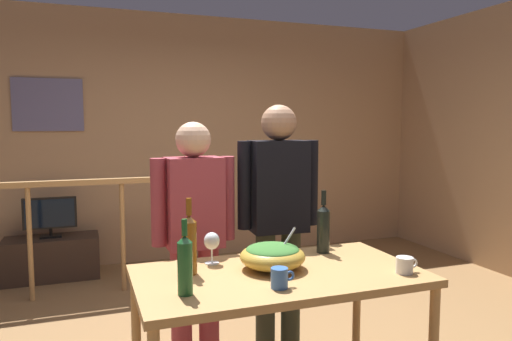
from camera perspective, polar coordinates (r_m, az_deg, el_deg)
name	(u,v)px	position (r m, az deg, el deg)	size (l,w,h in m)	color
back_wall	(168,138)	(5.53, -10.50, 3.78)	(6.38, 0.10, 2.77)	tan
framed_picture	(48,105)	(5.41, -23.58, 7.21)	(0.68, 0.03, 0.54)	slate
stair_railing	(95,218)	(4.58, -18.72, -5.36)	(3.22, 0.10, 1.11)	#B2844C
tv_console	(52,258)	(5.29, -23.18, -9.57)	(0.90, 0.40, 0.42)	#38281E
flat_screen_tv	(50,214)	(5.16, -23.39, -4.80)	(0.50, 0.12, 0.41)	black
serving_table	(279,287)	(2.51, 2.78, -13.70)	(1.44, 0.78, 0.80)	#B2844C
salad_bowl	(273,255)	(2.51, 1.99, -10.06)	(0.34, 0.34, 0.21)	gold
wine_glass	(212,242)	(2.60, -5.31, -8.52)	(0.09, 0.09, 0.17)	silver
wine_bottle_dark	(323,228)	(2.82, 8.05, -6.77)	(0.07, 0.07, 0.37)	black
wine_bottle_amber	(189,243)	(2.43, -7.97, -8.60)	(0.08, 0.08, 0.38)	brown
wine_bottle_green	(185,264)	(2.15, -8.48, -10.96)	(0.07, 0.07, 0.34)	#1E5628
mug_white	(405,265)	(2.56, 17.36, -10.73)	(0.12, 0.09, 0.08)	white
mug_blue	(280,278)	(2.24, 2.86, -12.69)	(0.12, 0.08, 0.09)	#3866B2
person_standing_left	(194,228)	(3.01, -7.39, -6.78)	(0.53, 0.24, 1.57)	#9E3842
person_standing_right	(278,209)	(3.16, 2.70, -4.66)	(0.56, 0.24, 1.68)	#2D3323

